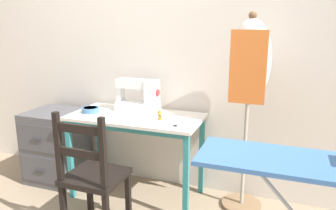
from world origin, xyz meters
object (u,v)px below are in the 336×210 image
at_px(fabric_bowl, 90,110).
at_px(wooden_chair, 93,177).
at_px(sewing_machine, 140,97).
at_px(scissors, 178,125).
at_px(filing_cabinet, 56,145).
at_px(thread_spool_mid_table, 160,118).
at_px(thread_spool_near_machine, 159,113).
at_px(dress_form, 249,73).
at_px(ironing_board, 327,172).

height_order(fabric_bowl, wooden_chair, wooden_chair).
bearing_deg(wooden_chair, sewing_machine, 86.18).
distance_m(scissors, filing_cabinet, 1.33).
bearing_deg(fabric_bowl, wooden_chair, -56.97).
bearing_deg(thread_spool_mid_table, filing_cabinet, 176.31).
bearing_deg(thread_spool_near_machine, sewing_machine, 163.12).
bearing_deg(dress_form, scissors, -151.56).
height_order(sewing_machine, scissors, sewing_machine).
height_order(thread_spool_mid_table, ironing_board, ironing_board).
relative_size(thread_spool_mid_table, ironing_board, 0.03).
height_order(thread_spool_near_machine, thread_spool_mid_table, thread_spool_near_machine).
bearing_deg(scissors, fabric_bowl, 173.63).
height_order(fabric_bowl, ironing_board, ironing_board).
height_order(fabric_bowl, thread_spool_mid_table, fabric_bowl).
xyz_separation_m(wooden_chair, dress_form, (0.95, 0.68, 0.68)).
xyz_separation_m(scissors, dress_form, (0.47, 0.25, 0.38)).
relative_size(fabric_bowl, thread_spool_near_machine, 3.45).
xyz_separation_m(scissors, thread_spool_near_machine, (-0.23, 0.21, 0.02)).
xyz_separation_m(scissors, ironing_board, (0.95, -0.61, 0.05)).
xyz_separation_m(thread_spool_near_machine, filing_cabinet, (-1.03, -0.05, -0.41)).
xyz_separation_m(sewing_machine, filing_cabinet, (-0.83, -0.12, -0.52)).
bearing_deg(wooden_chair, thread_spool_near_machine, 68.33).
distance_m(thread_spool_near_machine, dress_form, 0.79).
bearing_deg(scissors, filing_cabinet, 172.97).
height_order(scissors, thread_spool_near_machine, thread_spool_near_machine).
xyz_separation_m(thread_spool_mid_table, dress_form, (0.64, 0.17, 0.36)).
relative_size(wooden_chair, ironing_board, 0.74).
distance_m(wooden_chair, dress_form, 1.35).
relative_size(wooden_chair, dress_form, 0.59).
distance_m(fabric_bowl, thread_spool_near_machine, 0.60).
bearing_deg(sewing_machine, dress_form, -1.24).
bearing_deg(thread_spool_near_machine, dress_form, 3.48).
xyz_separation_m(scissors, wooden_chair, (-0.49, -0.42, -0.30)).
relative_size(thread_spool_near_machine, wooden_chair, 0.05).
height_order(filing_cabinet, ironing_board, ironing_board).
height_order(thread_spool_near_machine, ironing_board, ironing_board).
relative_size(scissors, thread_spool_near_machine, 2.81).
distance_m(wooden_chair, filing_cabinet, 0.98).
relative_size(fabric_bowl, ironing_board, 0.12).
xyz_separation_m(sewing_machine, thread_spool_near_machine, (0.21, -0.06, -0.11)).
bearing_deg(scissors, thread_spool_near_machine, 137.99).
distance_m(scissors, wooden_chair, 0.71).
bearing_deg(fabric_bowl, thread_spool_mid_table, -0.51).
height_order(thread_spool_mid_table, wooden_chair, wooden_chair).
bearing_deg(sewing_machine, filing_cabinet, -171.96).
distance_m(fabric_bowl, dress_form, 1.35).
height_order(sewing_machine, fabric_bowl, sewing_machine).
relative_size(thread_spool_near_machine, dress_form, 0.03).
xyz_separation_m(thread_spool_mid_table, wooden_chair, (-0.31, -0.51, -0.32)).
relative_size(fabric_bowl, dress_form, 0.09).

